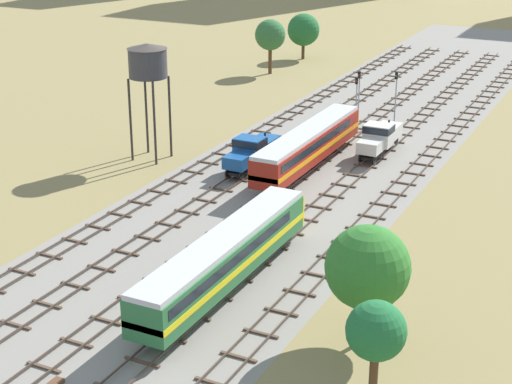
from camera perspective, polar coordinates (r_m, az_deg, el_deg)
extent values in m
plane|color=olive|center=(80.70, 3.80, 1.73)|extent=(480.00, 480.00, 0.00)
cube|color=gray|center=(80.70, 3.80, 1.73)|extent=(23.15, 176.00, 0.01)
cube|color=#47382D|center=(85.73, -2.29, 3.08)|extent=(0.07, 126.00, 0.15)
cube|color=#47382D|center=(85.08, -1.44, 2.95)|extent=(0.07, 126.00, 0.15)
cube|color=brown|center=(61.59, -15.93, -5.34)|extent=(2.40, 0.22, 0.14)
cube|color=brown|center=(63.57, -14.15, -4.31)|extent=(2.40, 0.22, 0.14)
cube|color=brown|center=(65.64, -12.47, -3.33)|extent=(2.40, 0.22, 0.14)
cube|color=brown|center=(67.77, -10.91, -2.41)|extent=(2.40, 0.22, 0.14)
cube|color=brown|center=(69.97, -9.44, -1.55)|extent=(2.40, 0.22, 0.14)
cube|color=brown|center=(72.22, -8.07, -0.74)|extent=(2.40, 0.22, 0.14)
cube|color=brown|center=(74.53, -6.78, 0.02)|extent=(2.40, 0.22, 0.14)
cube|color=brown|center=(76.88, -5.57, 0.74)|extent=(2.40, 0.22, 0.14)
cube|color=brown|center=(79.28, -4.43, 1.41)|extent=(2.40, 0.22, 0.14)
cube|color=brown|center=(81.72, -3.36, 2.04)|extent=(2.40, 0.22, 0.14)
cube|color=brown|center=(84.19, -2.35, 2.64)|extent=(2.40, 0.22, 0.14)
cube|color=brown|center=(86.70, -1.39, 3.19)|extent=(2.40, 0.22, 0.14)
cube|color=brown|center=(89.24, -0.49, 3.72)|extent=(2.40, 0.22, 0.14)
cube|color=brown|center=(91.81, 0.36, 4.22)|extent=(2.40, 0.22, 0.14)
cube|color=brown|center=(94.40, 1.17, 4.69)|extent=(2.40, 0.22, 0.14)
cube|color=brown|center=(97.01, 1.93, 5.13)|extent=(2.40, 0.22, 0.14)
cube|color=brown|center=(99.65, 2.65, 5.55)|extent=(2.40, 0.22, 0.14)
cube|color=brown|center=(102.31, 3.34, 5.94)|extent=(2.40, 0.22, 0.14)
cube|color=brown|center=(104.98, 3.99, 6.32)|extent=(2.40, 0.22, 0.14)
cube|color=brown|center=(107.67, 4.62, 6.68)|extent=(2.40, 0.22, 0.14)
cube|color=brown|center=(110.38, 5.21, 7.01)|extent=(2.40, 0.22, 0.14)
cube|color=brown|center=(113.11, 5.77, 7.33)|extent=(2.40, 0.22, 0.14)
cube|color=brown|center=(115.84, 6.31, 7.64)|extent=(2.40, 0.22, 0.14)
cube|color=brown|center=(118.59, 6.83, 7.93)|extent=(2.40, 0.22, 0.14)
cube|color=brown|center=(121.35, 7.32, 8.21)|extent=(2.40, 0.22, 0.14)
cube|color=brown|center=(124.13, 7.79, 8.47)|extent=(2.40, 0.22, 0.14)
cube|color=brown|center=(126.91, 8.24, 8.72)|extent=(2.40, 0.22, 0.14)
cube|color=brown|center=(129.70, 8.67, 8.96)|extent=(2.40, 0.22, 0.14)
cube|color=brown|center=(132.50, 9.09, 9.19)|extent=(2.40, 0.22, 0.14)
cube|color=brown|center=(135.31, 9.48, 9.41)|extent=(2.40, 0.22, 0.14)
cube|color=brown|center=(138.13, 9.87, 9.62)|extent=(2.40, 0.22, 0.14)
cube|color=brown|center=(140.96, 10.23, 9.82)|extent=(2.40, 0.22, 0.14)
cube|color=#47382D|center=(83.63, 0.60, 2.63)|extent=(0.07, 126.00, 0.15)
cube|color=#47382D|center=(83.05, 1.49, 2.49)|extent=(0.07, 126.00, 0.15)
cube|color=brown|center=(54.79, -16.33, -8.84)|extent=(2.40, 0.22, 0.14)
cube|color=brown|center=(56.70, -14.30, -7.56)|extent=(2.40, 0.22, 0.14)
cube|color=brown|center=(58.70, -12.42, -6.36)|extent=(2.40, 0.22, 0.14)
cube|color=brown|center=(60.78, -10.67, -5.23)|extent=(2.40, 0.22, 0.14)
cube|color=brown|center=(62.93, -9.05, -4.17)|extent=(2.40, 0.22, 0.14)
cube|color=brown|center=(65.15, -7.53, -3.18)|extent=(2.40, 0.22, 0.14)
cube|color=brown|center=(67.44, -6.13, -2.26)|extent=(2.40, 0.22, 0.14)
cube|color=brown|center=(69.77, -4.81, -1.39)|extent=(2.40, 0.22, 0.14)
cube|color=brown|center=(72.16, -3.59, -0.58)|extent=(2.40, 0.22, 0.14)
cube|color=brown|center=(74.59, -2.44, 0.17)|extent=(2.40, 0.22, 0.14)
cube|color=brown|center=(77.06, -1.37, 0.88)|extent=(2.40, 0.22, 0.14)
cube|color=brown|center=(79.56, -0.36, 1.55)|extent=(2.40, 0.22, 0.14)
cube|color=brown|center=(82.10, 0.59, 2.17)|extent=(2.40, 0.22, 0.14)
cube|color=brown|center=(84.67, 1.48, 2.75)|extent=(2.40, 0.22, 0.14)
cube|color=brown|center=(87.27, 2.32, 3.30)|extent=(2.40, 0.22, 0.14)
cube|color=brown|center=(89.89, 3.11, 3.82)|extent=(2.40, 0.22, 0.14)
cube|color=brown|center=(92.54, 3.85, 4.31)|extent=(2.40, 0.22, 0.14)
cube|color=brown|center=(95.20, 4.56, 4.77)|extent=(2.40, 0.22, 0.14)
cube|color=brown|center=(97.89, 5.22, 5.20)|extent=(2.40, 0.22, 0.14)
cube|color=brown|center=(100.59, 5.86, 5.61)|extent=(2.40, 0.22, 0.14)
cube|color=brown|center=(103.31, 6.46, 6.00)|extent=(2.40, 0.22, 0.14)
cube|color=brown|center=(106.05, 7.03, 6.36)|extent=(2.40, 0.22, 0.14)
cube|color=brown|center=(108.80, 7.57, 6.71)|extent=(2.40, 0.22, 0.14)
cube|color=brown|center=(111.56, 8.08, 7.04)|extent=(2.40, 0.22, 0.14)
cube|color=brown|center=(114.33, 8.58, 7.35)|extent=(2.40, 0.22, 0.14)
cube|color=brown|center=(117.12, 9.05, 7.65)|extent=(2.40, 0.22, 0.14)
cube|color=brown|center=(119.91, 9.49, 7.94)|extent=(2.40, 0.22, 0.14)
cube|color=brown|center=(122.72, 9.92, 8.21)|extent=(2.40, 0.22, 0.14)
cube|color=brown|center=(125.53, 10.33, 8.46)|extent=(2.40, 0.22, 0.14)
cube|color=brown|center=(128.35, 10.72, 8.71)|extent=(2.40, 0.22, 0.14)
cube|color=brown|center=(131.18, 11.10, 8.94)|extent=(2.40, 0.22, 0.14)
cube|color=brown|center=(134.02, 11.46, 9.17)|extent=(2.40, 0.22, 0.14)
cube|color=brown|center=(136.86, 11.80, 9.38)|extent=(2.40, 0.22, 0.14)
cube|color=brown|center=(139.72, 12.14, 9.59)|extent=(2.40, 0.22, 0.14)
cube|color=#47382D|center=(81.77, 3.62, 2.15)|extent=(0.07, 126.00, 0.15)
cube|color=#47382D|center=(81.25, 4.55, 2.01)|extent=(0.07, 126.00, 0.15)
cube|color=brown|center=(50.06, -14.51, -11.69)|extent=(2.40, 0.22, 0.14)
cube|color=brown|center=(51.96, -12.35, -10.18)|extent=(2.40, 0.22, 0.14)
cube|color=brown|center=(53.97, -10.37, -8.76)|extent=(2.40, 0.22, 0.14)
cube|color=brown|center=(56.07, -8.55, -7.44)|extent=(2.40, 0.22, 0.14)
cube|color=brown|center=(58.24, -6.87, -6.21)|extent=(2.40, 0.22, 0.14)
cube|color=brown|center=(60.48, -5.32, -5.07)|extent=(2.40, 0.22, 0.14)
cube|color=brown|center=(62.79, -3.89, -4.00)|extent=(2.40, 0.22, 0.14)
cube|color=brown|center=(65.16, -2.56, -3.01)|extent=(2.40, 0.22, 0.14)
cube|color=brown|center=(67.57, -1.33, -2.09)|extent=(2.40, 0.22, 0.14)
cube|color=brown|center=(70.03, -0.19, -1.23)|extent=(2.40, 0.22, 0.14)
cube|color=brown|center=(72.53, 0.88, -0.43)|extent=(2.40, 0.22, 0.14)
cube|color=brown|center=(75.07, 1.87, 0.32)|extent=(2.40, 0.22, 0.14)
cube|color=brown|center=(77.64, 2.80, 1.02)|extent=(2.40, 0.22, 0.14)
cube|color=brown|center=(80.24, 3.66, 1.67)|extent=(2.40, 0.22, 0.14)
cube|color=brown|center=(82.87, 4.48, 2.28)|extent=(2.40, 0.22, 0.14)
cube|color=brown|center=(85.52, 5.24, 2.86)|extent=(2.40, 0.22, 0.14)
cube|color=brown|center=(88.20, 5.96, 3.40)|extent=(2.40, 0.22, 0.14)
cube|color=brown|center=(90.89, 6.64, 3.90)|extent=(2.40, 0.22, 0.14)
cube|color=brown|center=(93.60, 7.28, 4.38)|extent=(2.40, 0.22, 0.14)
cube|color=brown|center=(96.33, 7.88, 4.83)|extent=(2.40, 0.22, 0.14)
cube|color=brown|center=(99.08, 8.45, 5.25)|extent=(2.40, 0.22, 0.14)
cube|color=brown|center=(101.84, 8.99, 5.65)|extent=(2.40, 0.22, 0.14)
cube|color=brown|center=(104.61, 9.50, 6.03)|extent=(2.40, 0.22, 0.14)
cube|color=brown|center=(107.40, 9.99, 6.39)|extent=(2.40, 0.22, 0.14)
cube|color=brown|center=(110.20, 10.45, 6.73)|extent=(2.40, 0.22, 0.14)
cube|color=brown|center=(113.00, 10.89, 7.05)|extent=(2.40, 0.22, 0.14)
cube|color=brown|center=(115.82, 11.31, 7.36)|extent=(2.40, 0.22, 0.14)
cube|color=brown|center=(118.65, 11.71, 7.65)|extent=(2.40, 0.22, 0.14)
cube|color=brown|center=(121.48, 12.10, 7.93)|extent=(2.40, 0.22, 0.14)
cube|color=brown|center=(124.32, 12.46, 8.19)|extent=(2.40, 0.22, 0.14)
cube|color=brown|center=(127.17, 12.81, 8.44)|extent=(2.40, 0.22, 0.14)
cube|color=brown|center=(130.03, 13.14, 8.68)|extent=(2.40, 0.22, 0.14)
cube|color=brown|center=(132.89, 13.46, 8.91)|extent=(2.40, 0.22, 0.14)
cube|color=brown|center=(135.76, 13.77, 9.14)|extent=(2.40, 0.22, 0.14)
cube|color=brown|center=(138.63, 14.07, 9.35)|extent=(2.40, 0.22, 0.14)
cube|color=#47382D|center=(80.14, 6.77, 1.65)|extent=(0.07, 126.00, 0.15)
cube|color=#47382D|center=(79.70, 7.73, 1.49)|extent=(0.07, 126.00, 0.15)
cube|color=brown|center=(49.44, -7.90, -11.61)|extent=(2.40, 0.22, 0.14)
cube|color=brown|center=(51.54, -6.01, -10.04)|extent=(2.40, 0.22, 0.14)
cube|color=brown|center=(53.73, -4.29, -8.59)|extent=(2.40, 0.22, 0.14)
cube|color=brown|center=(56.00, -2.72, -7.25)|extent=(2.40, 0.22, 0.14)
cube|color=brown|center=(58.33, -1.28, -6.01)|extent=(2.40, 0.22, 0.14)
cube|color=brown|center=(60.72, 0.04, -4.86)|extent=(2.40, 0.22, 0.14)
cube|color=brown|center=(63.16, 1.25, -3.80)|extent=(2.40, 0.22, 0.14)
cube|color=brown|center=(65.65, 2.37, -2.82)|extent=(2.40, 0.22, 0.14)
cube|color=brown|center=(68.18, 3.41, -1.90)|extent=(2.40, 0.22, 0.14)
cube|color=brown|center=(70.75, 4.37, -1.06)|extent=(2.40, 0.22, 0.14)
cube|color=brown|center=(73.35, 5.27, -0.27)|extent=(2.40, 0.22, 0.14)
cube|color=brown|center=(75.97, 6.10, 0.47)|extent=(2.40, 0.22, 0.14)
cube|color=brown|center=(78.63, 6.88, 1.15)|extent=(2.40, 0.22, 0.14)
cube|color=brown|center=(81.31, 7.60, 1.79)|extent=(2.40, 0.22, 0.14)
cube|color=brown|center=(84.01, 8.28, 2.39)|extent=(2.40, 0.22, 0.14)
cube|color=brown|center=(86.73, 8.92, 2.95)|extent=(2.40, 0.22, 0.14)
cube|color=brown|center=(89.47, 9.52, 3.47)|extent=(2.40, 0.22, 0.14)
cube|color=brown|center=(92.23, 10.08, 3.97)|extent=(2.40, 0.22, 0.14)
cube|color=brown|center=(95.00, 10.61, 4.43)|extent=(2.40, 0.22, 0.14)
cube|color=brown|center=(97.78, 11.12, 4.87)|extent=(2.40, 0.22, 0.14)
cube|color=brown|center=(100.57, 11.59, 5.28)|extent=(2.40, 0.22, 0.14)
cube|color=brown|center=(103.38, 12.04, 5.67)|extent=(2.40, 0.22, 0.14)
cube|color=brown|center=(106.20, 12.47, 6.04)|extent=(2.40, 0.22, 0.14)
cube|color=brown|center=(109.03, 12.87, 6.40)|extent=(2.40, 0.22, 0.14)
cube|color=brown|center=(111.86, 13.26, 6.73)|extent=(2.40, 0.22, 0.14)
cube|color=brown|center=(114.71, 13.62, 7.04)|extent=(2.40, 0.22, 0.14)
cube|color=brown|center=(117.56, 13.97, 7.34)|extent=(2.40, 0.22, 0.14)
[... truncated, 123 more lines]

